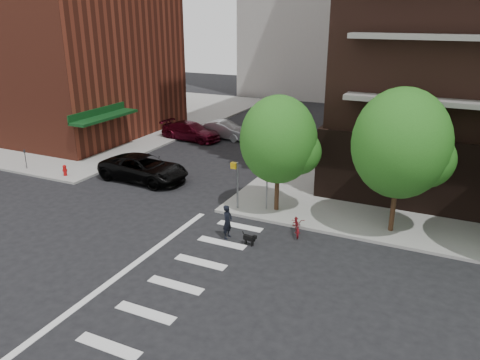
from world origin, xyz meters
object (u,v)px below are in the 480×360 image
parked_car_silver (225,130)px  dog_walker (227,222)px  fire_hydrant (65,170)px  parked_car_maroon (191,131)px  scooter (297,224)px  parked_car_black (144,168)px

parked_car_silver → dog_walker: (8.63, -16.63, 0.10)m
parked_car_silver → fire_hydrant: bearing=163.2°
parked_car_maroon → scooter: 19.03m
dog_walker → parked_car_black: bearing=63.2°
parked_car_black → scooter: (11.35, -3.08, -0.36)m
dog_walker → fire_hydrant: bearing=80.3°
fire_hydrant → parked_car_black: size_ratio=0.12×
scooter → parked_car_maroon: bearing=113.8°
parked_car_black → parked_car_maroon: parked_car_black is taller
parked_car_maroon → parked_car_silver: (2.35, 1.68, -0.03)m
parked_car_maroon → parked_car_silver: bearing=-50.7°
fire_hydrant → parked_car_maroon: size_ratio=0.14×
parked_car_maroon → parked_car_silver: parked_car_maroon is taller
parked_car_maroon → dog_walker: (10.98, -14.95, 0.07)m
parked_car_black → dog_walker: 9.85m
fire_hydrant → dog_walker: dog_walker is taller
parked_car_black → scooter: 11.77m
parked_car_black → dog_walker: bearing=-117.8°
fire_hydrant → parked_car_black: bearing=19.6°
parked_car_maroon → parked_car_silver: size_ratio=1.18×
parked_car_black → parked_car_maroon: 10.29m
parked_car_black → parked_car_maroon: (-2.48, 9.98, -0.06)m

